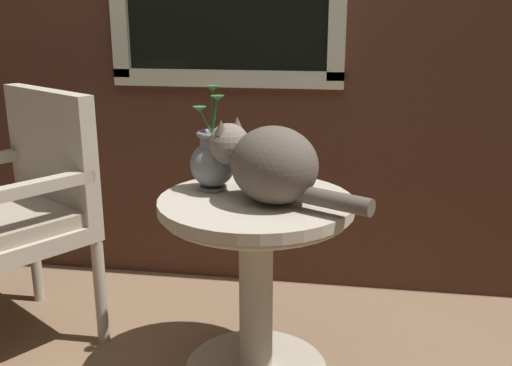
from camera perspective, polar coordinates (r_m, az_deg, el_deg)
name	(u,v)px	position (r m, az deg, el deg)	size (l,w,h in m)	color
wicker_side_table	(256,258)	(1.88, 0.00, -7.29)	(0.61, 0.61, 0.63)	#B2A893
wicker_chair	(18,205)	(2.26, -22.23, -1.97)	(0.71, 0.70, 0.92)	#B2A893
cat	(270,163)	(1.74, 1.36, 1.94)	(0.52, 0.34, 0.24)	brown
pewter_vase_with_ivy	(213,160)	(1.88, -4.27, 2.28)	(0.15, 0.15, 0.33)	slate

